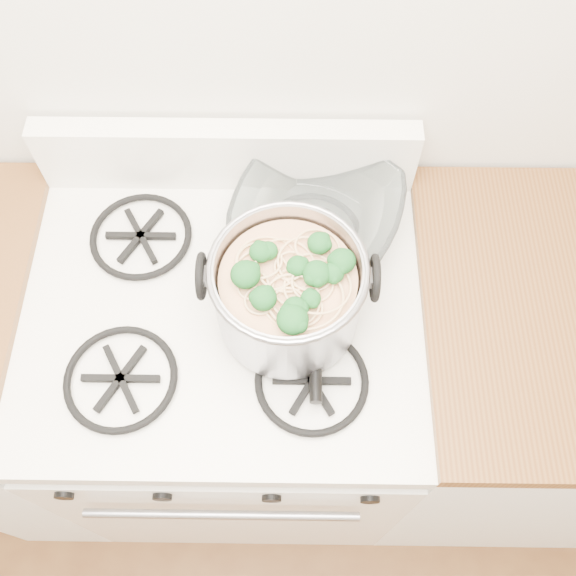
# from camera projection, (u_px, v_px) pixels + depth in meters

# --- Properties ---
(gas_range) EXTENTS (0.76, 0.66, 0.92)m
(gas_range) POSITION_uv_depth(u_px,v_px,m) (238.00, 389.00, 1.63)
(gas_range) COLOR white
(gas_range) RESTS_ON ground
(counter_left) EXTENTS (0.25, 0.65, 0.92)m
(counter_left) POSITION_uv_depth(u_px,v_px,m) (37.00, 382.00, 1.61)
(counter_left) COLOR silver
(counter_left) RESTS_ON ground
(stock_pot) EXTENTS (0.30, 0.27, 0.18)m
(stock_pot) POSITION_uv_depth(u_px,v_px,m) (288.00, 292.00, 1.11)
(stock_pot) COLOR #92939A
(stock_pot) RESTS_ON gas_range
(spatula) EXTENTS (0.29, 0.31, 0.02)m
(spatula) POSITION_uv_depth(u_px,v_px,m) (315.00, 273.00, 1.21)
(spatula) COLOR black
(spatula) RESTS_ON gas_range
(glass_bowl) EXTENTS (0.17, 0.17, 0.03)m
(glass_bowl) POSITION_uv_depth(u_px,v_px,m) (317.00, 219.00, 1.26)
(glass_bowl) COLOR white
(glass_bowl) RESTS_ON gas_range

